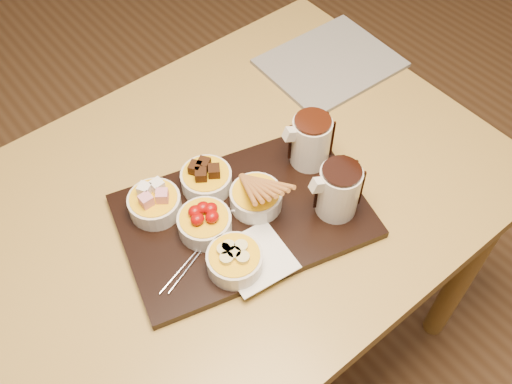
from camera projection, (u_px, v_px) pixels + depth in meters
ground at (227, 350)px, 1.72m from camera, size 5.00×5.00×0.00m
dining_table at (215, 230)px, 1.20m from camera, size 1.20×0.80×0.75m
serving_board at (244, 216)px, 1.09m from camera, size 0.52×0.41×0.02m
napkin at (256, 258)px, 1.02m from camera, size 0.13×0.13×0.00m
bowl_marshmallows at (155, 204)px, 1.07m from camera, size 0.10×0.10×0.04m
bowl_cake at (207, 180)px, 1.11m from camera, size 0.10×0.10×0.04m
bowl_strawberries at (205, 224)px, 1.05m from camera, size 0.10×0.10×0.04m
bowl_biscotti at (256, 198)px, 1.08m from camera, size 0.10×0.10×0.04m
bowl_bananas at (235, 261)px, 1.00m from camera, size 0.10×0.10×0.04m
pitcher_dark_chocolate at (338, 191)px, 1.05m from camera, size 0.10×0.10×0.11m
pitcher_milk_chocolate at (311, 142)px, 1.12m from camera, size 0.10×0.10×0.11m
fondue_skewers at (205, 241)px, 1.04m from camera, size 0.10×0.26×0.01m
newspaper at (330, 63)px, 1.37m from camera, size 0.31×0.25×0.01m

